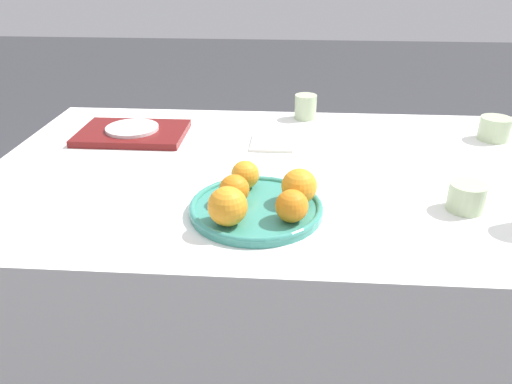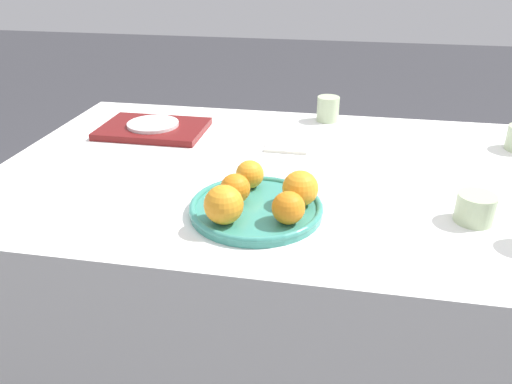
# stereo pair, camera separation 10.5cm
# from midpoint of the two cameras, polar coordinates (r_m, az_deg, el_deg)

# --- Properties ---
(ground_plane) EXTENTS (12.00, 12.00, 0.00)m
(ground_plane) POSITION_cam_midpoint_polar(r_m,az_deg,el_deg) (1.69, 1.67, -19.62)
(ground_plane) COLOR #38383D
(table) EXTENTS (1.58, 0.95, 0.70)m
(table) POSITION_cam_midpoint_polar(r_m,az_deg,el_deg) (1.46, 1.85, -10.04)
(table) COLOR white
(table) RESTS_ON ground_plane
(fruit_platter) EXTENTS (0.29, 0.29, 0.02)m
(fruit_platter) POSITION_cam_midpoint_polar(r_m,az_deg,el_deg) (1.06, -2.82, -1.90)
(fruit_platter) COLOR teal
(fruit_platter) RESTS_ON table
(orange_0) EXTENTS (0.07, 0.07, 0.07)m
(orange_0) POSITION_cam_midpoint_polar(r_m,az_deg,el_deg) (1.06, -5.32, 0.20)
(orange_0) COLOR orange
(orange_0) RESTS_ON fruit_platter
(orange_1) EXTENTS (0.08, 0.08, 0.08)m
(orange_1) POSITION_cam_midpoint_polar(r_m,az_deg,el_deg) (1.06, 2.16, 0.59)
(orange_1) COLOR orange
(orange_1) RESTS_ON fruit_platter
(orange_2) EXTENTS (0.06, 0.06, 0.06)m
(orange_2) POSITION_cam_midpoint_polar(r_m,az_deg,el_deg) (1.13, -3.89, 1.93)
(orange_2) COLOR orange
(orange_2) RESTS_ON fruit_platter
(orange_3) EXTENTS (0.08, 0.08, 0.08)m
(orange_3) POSITION_cam_midpoint_polar(r_m,az_deg,el_deg) (0.98, -6.32, -1.72)
(orange_3) COLOR orange
(orange_3) RESTS_ON fruit_platter
(orange_4) EXTENTS (0.07, 0.07, 0.07)m
(orange_4) POSITION_cam_midpoint_polar(r_m,az_deg,el_deg) (0.99, 1.11, -1.69)
(orange_4) COLOR orange
(orange_4) RESTS_ON fruit_platter
(serving_tray) EXTENTS (0.31, 0.22, 0.02)m
(serving_tray) POSITION_cam_midpoint_polar(r_m,az_deg,el_deg) (1.55, -15.82, 6.46)
(serving_tray) COLOR maroon
(serving_tray) RESTS_ON table
(side_plate) EXTENTS (0.16, 0.16, 0.01)m
(side_plate) POSITION_cam_midpoint_polar(r_m,az_deg,el_deg) (1.55, -15.89, 6.98)
(side_plate) COLOR white
(side_plate) RESTS_ON serving_tray
(cup_0) EXTENTS (0.09, 0.09, 0.07)m
(cup_0) POSITION_cam_midpoint_polar(r_m,az_deg,el_deg) (1.60, 23.95, 6.60)
(cup_0) COLOR #B7CC9E
(cup_0) RESTS_ON table
(cup_1) EXTENTS (0.08, 0.08, 0.06)m
(cup_1) POSITION_cam_midpoint_polar(r_m,az_deg,el_deg) (1.14, 20.56, -0.61)
(cup_1) COLOR #B7CC9E
(cup_1) RESTS_ON table
(cup_2) EXTENTS (0.07, 0.07, 0.08)m
(cup_2) POSITION_cam_midpoint_polar(r_m,az_deg,el_deg) (1.65, 3.86, 9.66)
(cup_2) COLOR #B7CC9E
(cup_2) RESTS_ON table
(napkin) EXTENTS (0.12, 0.13, 0.01)m
(napkin) POSITION_cam_midpoint_polar(r_m,az_deg,el_deg) (1.44, -0.26, 5.61)
(napkin) COLOR silver
(napkin) RESTS_ON table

